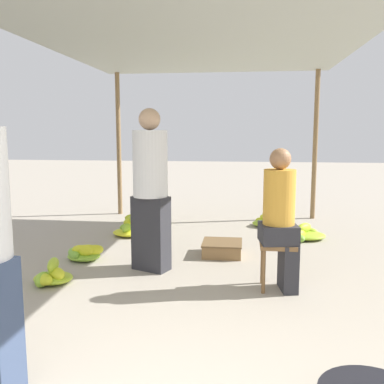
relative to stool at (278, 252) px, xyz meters
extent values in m
cylinder|color=olive|center=(-2.60, 3.51, 0.90)|extent=(0.08, 0.08, 2.54)
cylinder|color=olive|center=(0.87, 3.51, 0.90)|extent=(0.08, 0.08, 2.54)
cube|color=#9EA399|center=(-0.87, 0.56, 2.20)|extent=(3.86, 6.29, 0.04)
cube|color=brown|center=(0.00, 0.00, 0.07)|extent=(0.34, 0.34, 0.04)
cylinder|color=brown|center=(-0.14, -0.14, -0.16)|extent=(0.04, 0.04, 0.42)
cylinder|color=brown|center=(0.14, -0.14, -0.16)|extent=(0.04, 0.04, 0.42)
cylinder|color=brown|center=(-0.14, 0.14, -0.16)|extent=(0.04, 0.04, 0.42)
cylinder|color=brown|center=(0.14, 0.14, -0.16)|extent=(0.04, 0.04, 0.42)
cube|color=#2D2D33|center=(0.10, -0.01, -0.14)|extent=(0.18, 0.32, 0.46)
cube|color=#2D2D33|center=(0.00, 0.00, 0.18)|extent=(0.38, 0.38, 0.18)
cylinder|color=gold|center=(0.00, 0.00, 0.53)|extent=(0.34, 0.34, 0.52)
sphere|color=#9E704C|center=(0.00, 0.00, 0.89)|extent=(0.20, 0.20, 0.20)
ellipsoid|color=yellow|center=(-2.16, -0.15, -0.25)|extent=(0.26, 0.25, 0.12)
ellipsoid|color=#A8C82E|center=(-2.23, -0.10, -0.18)|extent=(0.16, 0.29, 0.14)
ellipsoid|color=#8BBC33|center=(-2.28, -0.23, -0.29)|extent=(0.12, 0.22, 0.15)
ellipsoid|color=#C9D528|center=(-2.26, -0.25, -0.29)|extent=(0.26, 0.24, 0.12)
ellipsoid|color=#A7C72E|center=(-2.23, -0.11, -0.32)|extent=(0.39, 0.34, 0.10)
ellipsoid|color=yellow|center=(-2.19, 0.59, -0.23)|extent=(0.30, 0.18, 0.13)
ellipsoid|color=yellow|center=(-2.09, 0.67, -0.25)|extent=(0.27, 0.25, 0.13)
ellipsoid|color=#79B536|center=(-2.30, 0.62, -0.28)|extent=(0.27, 0.32, 0.13)
ellipsoid|color=yellow|center=(-2.17, 0.62, -0.21)|extent=(0.31, 0.23, 0.09)
ellipsoid|color=#88BB34|center=(-2.20, 0.66, -0.32)|extent=(0.39, 0.34, 0.10)
ellipsoid|color=#A7C72E|center=(-1.76, 1.95, -0.30)|extent=(0.35, 0.18, 0.14)
ellipsoid|color=#8EBD33|center=(-2.01, 1.85, -0.24)|extent=(0.14, 0.28, 0.15)
ellipsoid|color=#CCD628|center=(-1.99, 1.98, -0.17)|extent=(0.21, 0.34, 0.12)
ellipsoid|color=#84B934|center=(-2.03, 1.94, -0.25)|extent=(0.25, 0.23, 0.11)
ellipsoid|color=#B4CC2C|center=(-1.93, 1.92, -0.14)|extent=(0.27, 0.29, 0.12)
ellipsoid|color=yellow|center=(-1.96, 1.90, -0.32)|extent=(0.53, 0.46, 0.10)
ellipsoid|color=#BCCF2B|center=(-2.16, 2.85, -0.30)|extent=(0.35, 0.21, 0.14)
ellipsoid|color=yellow|center=(-2.04, 3.09, -0.29)|extent=(0.29, 0.28, 0.15)
ellipsoid|color=#96C031|center=(-1.77, 2.73, -0.30)|extent=(0.33, 0.32, 0.14)
ellipsoid|color=#99C131|center=(-1.90, 2.93, -0.31)|extent=(0.28, 0.14, 0.11)
ellipsoid|color=#BACF2B|center=(-1.72, 2.70, -0.30)|extent=(0.33, 0.30, 0.13)
ellipsoid|color=#82B835|center=(-1.91, 3.07, -0.30)|extent=(0.33, 0.35, 0.12)
ellipsoid|color=#AFCA2D|center=(-1.85, 3.01, -0.29)|extent=(0.31, 0.25, 0.15)
ellipsoid|color=#97C131|center=(-1.91, 2.88, -0.32)|extent=(0.60, 0.52, 0.10)
ellipsoid|color=#BACF2B|center=(0.03, 2.78, -0.20)|extent=(0.15, 0.27, 0.12)
ellipsoid|color=#C9D528|center=(-0.02, 2.85, -0.30)|extent=(0.29, 0.26, 0.12)
ellipsoid|color=yellow|center=(0.06, 2.76, -0.22)|extent=(0.31, 0.26, 0.10)
ellipsoid|color=yellow|center=(0.04, 2.76, -0.19)|extent=(0.20, 0.30, 0.13)
ellipsoid|color=#7EB735|center=(0.08, 2.67, -0.24)|extent=(0.19, 0.23, 0.11)
ellipsoid|color=#9EC330|center=(0.01, 2.76, -0.32)|extent=(0.41, 0.36, 0.10)
ellipsoid|color=yellow|center=(0.46, 1.94, -0.29)|extent=(0.22, 0.28, 0.14)
ellipsoid|color=#A1C52F|center=(0.63, 2.12, -0.30)|extent=(0.24, 0.19, 0.14)
ellipsoid|color=yellow|center=(0.37, 2.01, -0.27)|extent=(0.33, 0.31, 0.11)
ellipsoid|color=#A2C52F|center=(0.41, 2.13, -0.26)|extent=(0.33, 0.32, 0.09)
ellipsoid|color=#74B337|center=(0.41, 1.84, -0.31)|extent=(0.27, 0.32, 0.12)
ellipsoid|color=#B3CC2C|center=(0.52, 2.03, -0.21)|extent=(0.29, 0.30, 0.14)
ellipsoid|color=#9FC430|center=(0.55, 2.03, -0.32)|extent=(0.55, 0.48, 0.10)
cube|color=olive|center=(-0.59, 1.07, -0.29)|extent=(0.46, 0.46, 0.15)
cube|color=brown|center=(-0.59, 1.07, -0.21)|extent=(0.48, 0.48, 0.02)
cube|color=#2D2D33|center=(-1.33, 0.43, 0.04)|extent=(0.44, 0.35, 0.82)
cylinder|color=white|center=(-1.33, 0.43, 0.80)|extent=(0.49, 0.49, 0.71)
sphere|color=tan|center=(-1.33, 0.43, 1.27)|extent=(0.23, 0.23, 0.23)
camera|label=1|loc=(-0.33, -4.05, 1.15)|focal=40.00mm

